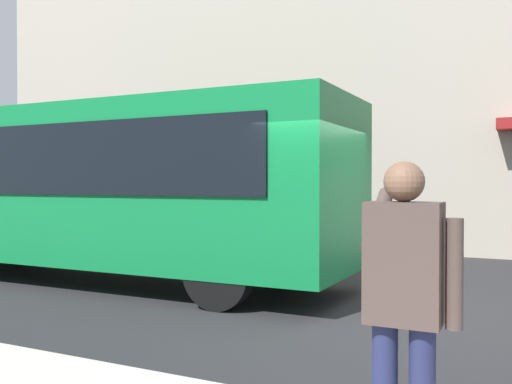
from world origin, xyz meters
TOP-DOWN VIEW (x-y plane):
  - ground_plane at (0.00, 0.00)m, footprint 60.00×60.00m
  - building_facade_far at (-0.02, -6.80)m, footprint 28.00×1.55m
  - red_bus at (4.86, -0.34)m, footprint 9.05×2.54m
  - pedestrian_photographer at (-1.34, 4.24)m, footprint 0.53×0.52m

SIDE VIEW (x-z plane):
  - ground_plane at x=0.00m, z-range 0.00..0.00m
  - pedestrian_photographer at x=-1.34m, z-range 0.29..1.99m
  - red_bus at x=4.86m, z-range 0.14..3.22m
  - building_facade_far at x=-0.02m, z-range -0.01..11.99m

